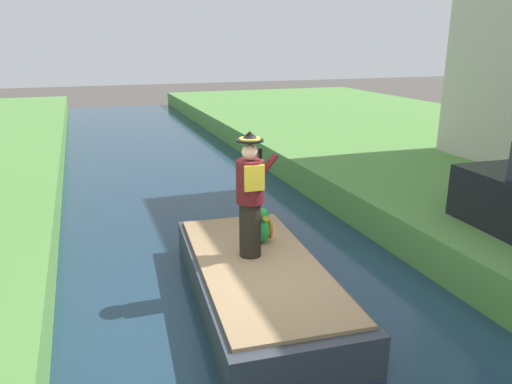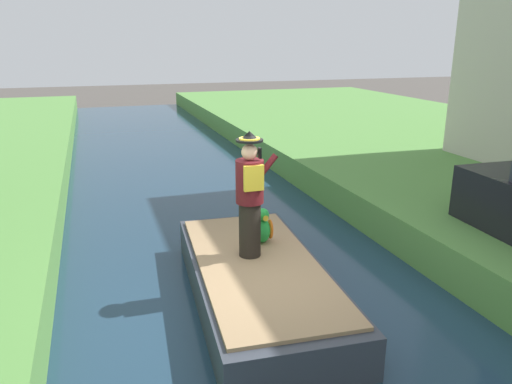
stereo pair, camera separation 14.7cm
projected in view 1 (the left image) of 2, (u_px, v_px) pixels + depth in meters
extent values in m
plane|color=#4C4742|center=(265.00, 316.00, 6.99)|extent=(80.00, 80.00, 0.00)
cube|color=#1E384C|center=(265.00, 313.00, 6.98)|extent=(5.63, 48.00, 0.10)
cube|color=#333842|center=(259.00, 283.00, 7.13)|extent=(2.10, 4.32, 0.56)
cube|color=#997A56|center=(259.00, 264.00, 7.04)|extent=(1.93, 3.97, 0.05)
cylinder|color=black|center=(250.00, 229.00, 7.16)|extent=(0.32, 0.32, 0.82)
cylinder|color=#561419|center=(250.00, 182.00, 6.95)|extent=(0.40, 0.40, 0.62)
cube|color=gold|center=(254.00, 178.00, 6.75)|extent=(0.28, 0.06, 0.36)
sphere|color=#DBA884|center=(250.00, 152.00, 6.82)|extent=(0.23, 0.23, 0.23)
cylinder|color=black|center=(250.00, 140.00, 6.77)|extent=(0.38, 0.38, 0.03)
cone|color=black|center=(250.00, 135.00, 6.75)|extent=(0.26, 0.26, 0.12)
cylinder|color=gold|center=(250.00, 139.00, 6.77)|extent=(0.29, 0.29, 0.02)
cylinder|color=#561419|center=(266.00, 169.00, 6.93)|extent=(0.38, 0.09, 0.43)
cube|color=black|center=(260.00, 153.00, 6.81)|extent=(0.03, 0.08, 0.15)
ellipsoid|color=green|center=(261.00, 230.00, 7.69)|extent=(0.26, 0.32, 0.40)
sphere|color=green|center=(262.00, 215.00, 7.57)|extent=(0.20, 0.20, 0.20)
cone|color=yellow|center=(265.00, 217.00, 7.49)|extent=(0.09, 0.09, 0.09)
ellipsoid|color=orange|center=(253.00, 231.00, 7.65)|extent=(0.08, 0.20, 0.32)
ellipsoid|color=orange|center=(270.00, 229.00, 7.74)|extent=(0.08, 0.20, 0.32)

